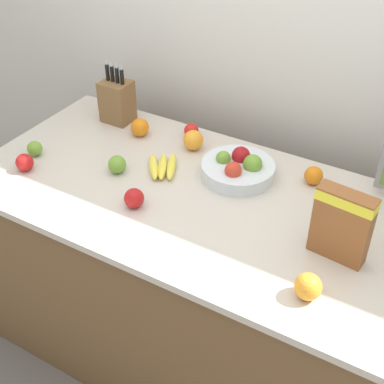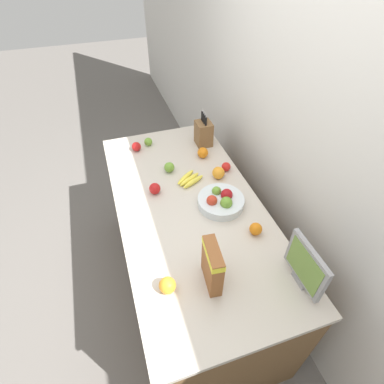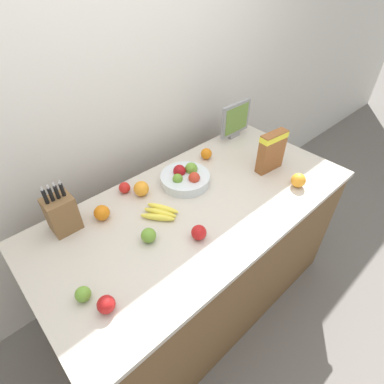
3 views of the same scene
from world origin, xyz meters
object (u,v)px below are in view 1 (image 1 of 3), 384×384
at_px(cereal_box, 342,222).
at_px(orange_front_center, 314,176).
at_px(apple_rear, 191,130).
at_px(apple_near_bananas, 117,164).
at_px(apple_front, 25,162).
at_px(apple_rightmost, 134,198).
at_px(apple_leftmost, 35,149).
at_px(orange_front_right, 193,140).
at_px(fruit_bowl, 238,168).
at_px(orange_front_left, 308,287).
at_px(knife_block, 117,101).
at_px(banana_bunch, 162,167).
at_px(orange_near_bowl, 140,127).

height_order(cereal_box, orange_front_center, cereal_box).
height_order(apple_rear, orange_front_center, orange_front_center).
bearing_deg(apple_near_bananas, apple_front, -151.96).
relative_size(apple_rightmost, apple_leftmost, 1.17).
height_order(apple_rightmost, apple_near_bananas, apple_rightmost).
relative_size(cereal_box, orange_front_right, 2.93).
distance_m(fruit_bowl, orange_front_right, 0.27).
xyz_separation_m(orange_front_left, orange_front_right, (-0.73, 0.57, 0.00)).
xyz_separation_m(apple_front, orange_front_right, (0.51, 0.49, 0.01)).
xyz_separation_m(fruit_bowl, orange_front_left, (0.47, -0.48, 0.01)).
bearing_deg(knife_block, banana_bunch, -31.44).
height_order(apple_front, orange_front_center, orange_front_center).
bearing_deg(apple_near_bananas, orange_near_bowl, 107.11).
bearing_deg(apple_near_bananas, apple_rear, 73.53).
xyz_separation_m(banana_bunch, apple_rear, (-0.03, 0.29, 0.02)).
bearing_deg(orange_front_right, apple_rightmost, -88.15).
distance_m(apple_leftmost, orange_front_right, 0.68).
relative_size(apple_rear, orange_front_right, 0.75).
bearing_deg(orange_front_right, apple_front, -136.30).
relative_size(apple_near_bananas, orange_near_bowl, 0.90).
xyz_separation_m(cereal_box, orange_near_bowl, (-1.02, 0.32, -0.10)).
relative_size(fruit_bowl, apple_leftmost, 4.55).
xyz_separation_m(apple_front, orange_near_bowl, (0.25, 0.47, 0.00)).
bearing_deg(orange_near_bowl, apple_rightmost, -57.47).
bearing_deg(orange_front_center, knife_block, 178.41).
bearing_deg(apple_rear, apple_leftmost, -136.70).
bearing_deg(apple_front, apple_leftmost, 113.51).
height_order(apple_leftmost, orange_front_left, orange_front_left).
bearing_deg(cereal_box, apple_front, -167.25).
bearing_deg(fruit_bowl, cereal_box, -27.26).
bearing_deg(apple_leftmost, orange_front_left, -7.90).
bearing_deg(orange_front_right, fruit_bowl, -18.44).
bearing_deg(orange_near_bowl, apple_front, -117.80).
relative_size(orange_near_bowl, orange_front_right, 0.94).
relative_size(banana_bunch, apple_front, 2.91).
relative_size(banana_bunch, apple_leftmost, 3.25).
xyz_separation_m(cereal_box, orange_front_right, (-0.75, 0.34, -0.10)).
distance_m(apple_rightmost, apple_leftmost, 0.58).
distance_m(fruit_bowl, apple_rightmost, 0.45).
relative_size(cereal_box, orange_front_center, 3.46).
distance_m(cereal_box, apple_near_bananas, 0.93).
distance_m(apple_front, orange_front_left, 1.25).
xyz_separation_m(apple_leftmost, orange_front_right, (0.56, 0.39, 0.01)).
xyz_separation_m(apple_leftmost, orange_front_left, (1.29, -0.18, 0.01)).
height_order(banana_bunch, apple_rear, apple_rear).
bearing_deg(apple_front, apple_rightmost, 2.96).
xyz_separation_m(apple_rightmost, orange_front_center, (0.53, 0.48, -0.00)).
relative_size(fruit_bowl, apple_rear, 4.51).
distance_m(apple_front, apple_near_bananas, 0.38).
height_order(knife_block, orange_front_right, knife_block).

